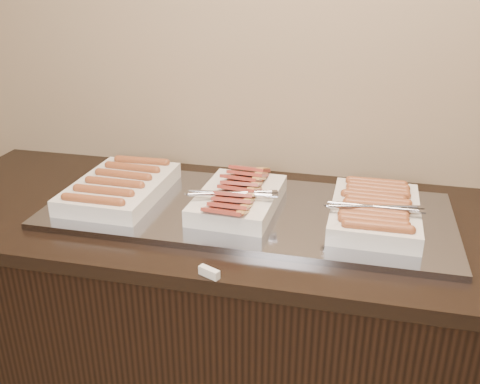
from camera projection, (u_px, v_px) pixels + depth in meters
name	position (u px, v px, depth m)	size (l,w,h in m)	color
counter	(241.00, 333.00, 1.80)	(2.06, 0.76, 0.90)	black
warming_tray	(247.00, 211.00, 1.61)	(1.20, 0.50, 0.02)	gray
dish_left	(120.00, 187.00, 1.68)	(0.27, 0.40, 0.07)	silver
dish_center	(238.00, 197.00, 1.59)	(0.27, 0.37, 0.09)	silver
dish_right	(375.00, 210.00, 1.51)	(0.27, 0.37, 0.08)	silver
label_holder	(209.00, 272.00, 1.29)	(0.06, 0.02, 0.02)	silver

